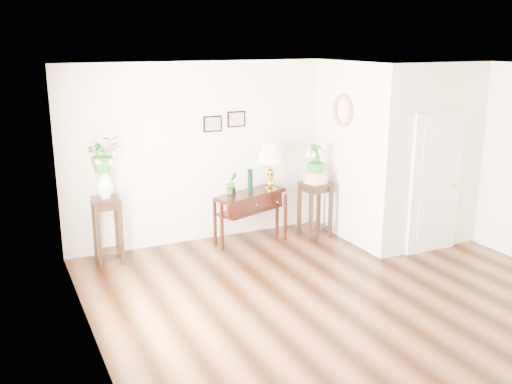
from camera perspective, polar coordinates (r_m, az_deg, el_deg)
floor at (r=7.35m, az=8.66°, el=-10.23°), size 6.00×5.50×0.02m
ceiling at (r=6.66m, az=9.63°, el=12.13°), size 6.00×5.50×0.02m
wall_back at (r=9.21m, az=-0.57°, el=4.32°), size 6.00×0.02×2.80m
wall_left at (r=5.78m, az=-16.31°, el=-2.86°), size 0.02×5.50×2.80m
partition at (r=9.49m, az=13.59°, el=4.22°), size 1.80×1.95×2.80m
door at (r=8.83m, az=17.49°, el=0.82°), size 0.90×0.05×2.10m
art_print_left at (r=8.86m, az=-4.37°, el=6.81°), size 0.30×0.02×0.25m
art_print_right at (r=9.01m, az=-1.98°, el=7.29°), size 0.30×0.02×0.25m
wall_ornament at (r=8.94m, az=8.58°, el=8.05°), size 0.07×0.51×0.51m
console_table at (r=8.97m, az=-0.55°, el=-2.53°), size 1.28×0.79×0.81m
table_lamp at (r=8.92m, az=1.46°, el=2.38°), size 0.49×0.49×0.78m
green_vase at (r=8.81m, az=-0.59°, el=1.02°), size 0.09×0.09×0.37m
potted_plant at (r=8.69m, az=-2.44°, el=0.81°), size 0.20×0.17×0.34m
plant_stand_a at (r=8.40m, az=-14.60°, el=-3.73°), size 0.40×0.40×0.96m
porcelain_vase at (r=8.21m, az=-14.92°, el=0.94°), size 0.27×0.27×0.42m
lily_arrangement at (r=8.12m, az=-15.12°, el=3.88°), size 0.55×0.51×0.51m
plant_stand_b at (r=9.27m, az=5.90°, el=-1.72°), size 0.48×0.48×0.91m
ceramic_bowl at (r=9.13m, az=5.99°, el=1.48°), size 0.44×0.44×0.18m
narcissus at (r=9.07m, az=6.04°, el=3.23°), size 0.35×0.35×0.49m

